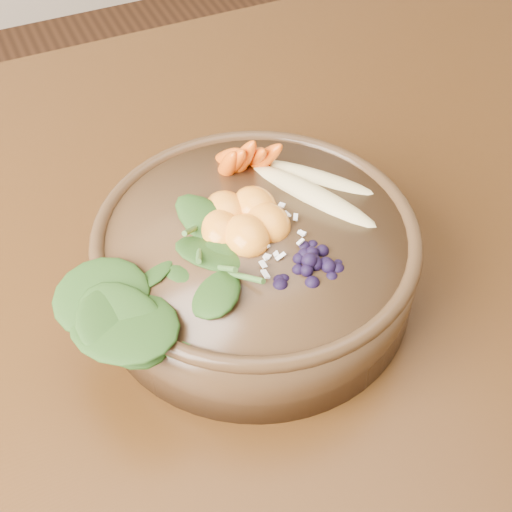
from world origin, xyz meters
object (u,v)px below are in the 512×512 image
(dining_table, at_px, (386,212))
(banana_halves, at_px, (316,174))
(carrot_cluster, at_px, (235,132))
(stoneware_bowl, at_px, (256,263))
(kale_heap, at_px, (170,206))
(mandarin_cluster, at_px, (243,208))
(blueberry_pile, at_px, (311,249))

(dining_table, distance_m, banana_halves, 0.28)
(carrot_cluster, bearing_deg, dining_table, -15.11)
(stoneware_bowl, bearing_deg, banana_halves, 23.61)
(kale_heap, distance_m, banana_halves, 0.16)
(dining_table, distance_m, mandarin_cluster, 0.35)
(dining_table, height_order, stoneware_bowl, stoneware_bowl)
(kale_heap, bearing_deg, stoneware_bowl, -32.27)
(kale_heap, relative_size, banana_halves, 1.19)
(dining_table, relative_size, banana_halves, 8.91)
(blueberry_pile, bearing_deg, carrot_cluster, 91.32)
(kale_heap, distance_m, mandarin_cluster, 0.07)
(blueberry_pile, bearing_deg, stoneware_bowl, 113.73)
(carrot_cluster, bearing_deg, blueberry_pile, -109.55)
(stoneware_bowl, bearing_deg, kale_heap, 147.73)
(banana_halves, height_order, blueberry_pile, blueberry_pile)
(banana_halves, height_order, mandarin_cluster, mandarin_cluster)
(blueberry_pile, bearing_deg, dining_table, 39.30)
(stoneware_bowl, height_order, kale_heap, kale_heap)
(dining_table, bearing_deg, blueberry_pile, -140.70)
(mandarin_cluster, distance_m, blueberry_pile, 0.09)
(kale_heap, xyz_separation_m, banana_halves, (0.16, -0.01, -0.01))
(banana_halves, relative_size, blueberry_pile, 1.19)
(banana_halves, bearing_deg, blueberry_pile, -141.51)
(carrot_cluster, bearing_deg, mandarin_cluster, -129.81)
(carrot_cluster, bearing_deg, banana_halves, -66.94)
(stoneware_bowl, height_order, carrot_cluster, carrot_cluster)
(dining_table, height_order, carrot_cluster, carrot_cluster)
(dining_table, height_order, banana_halves, banana_halves)
(stoneware_bowl, xyz_separation_m, blueberry_pile, (0.03, -0.06, 0.07))
(banana_halves, bearing_deg, mandarin_cluster, 170.25)
(mandarin_cluster, bearing_deg, blueberry_pile, -68.40)
(kale_heap, height_order, mandarin_cluster, kale_heap)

